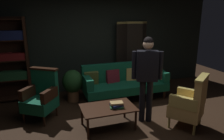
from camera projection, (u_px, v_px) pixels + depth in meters
name	position (u px, v px, depth m)	size (l,w,h in m)	color
ground_plane	(126.00, 128.00, 4.00)	(10.00, 10.00, 0.00)	black
back_wall	(93.00, 40.00, 5.88)	(7.20, 0.10, 2.80)	black
folding_screen	(134.00, 53.00, 6.27)	(1.24, 0.43, 1.90)	black
bookshelf	(9.00, 58.00, 5.06)	(0.90, 0.32, 2.05)	black
velvet_couch	(124.00, 81.00, 5.39)	(2.12, 0.78, 0.88)	black
coffee_table	(108.00, 109.00, 3.95)	(1.00, 0.64, 0.42)	black
armchair_gilt_accent	(190.00, 103.00, 3.94)	(0.81, 0.81, 1.04)	tan
armchair_wing_left	(41.00, 96.00, 4.29)	(0.80, 0.80, 1.04)	black
standing_figure	(147.00, 72.00, 4.04)	(0.55, 0.34, 1.70)	black
potted_plant	(73.00, 83.00, 5.17)	(0.50, 0.50, 0.79)	brown
book_green_cloth	(117.00, 107.00, 3.93)	(0.24, 0.19, 0.03)	#1E4C28
book_navy_cloth	(117.00, 105.00, 3.92)	(0.21, 0.17, 0.04)	navy
book_tan_leather	(117.00, 103.00, 3.91)	(0.24, 0.15, 0.04)	#9E7A47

